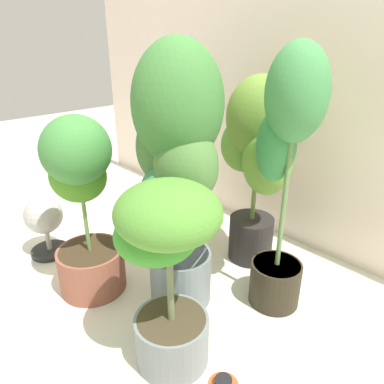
{
  "coord_description": "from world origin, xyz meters",
  "views": [
    {
      "loc": [
        0.95,
        -0.69,
        1.02
      ],
      "look_at": [
        0.01,
        0.19,
        0.45
      ],
      "focal_mm": 33.44,
      "sensor_mm": 36.0,
      "label": 1
    }
  ],
  "objects_px": {
    "potted_plant_back_left": "(175,159)",
    "potted_plant_front_left": "(83,201)",
    "potted_plant_center": "(176,159)",
    "potted_plant_back_right": "(285,165)",
    "potted_plant_front_right": "(166,257)",
    "potted_plant_back_center": "(257,154)",
    "floor_fan": "(44,219)"
  },
  "relations": [
    {
      "from": "potted_plant_center",
      "to": "potted_plant_back_left",
      "type": "bearing_deg",
      "value": 140.22
    },
    {
      "from": "potted_plant_front_right",
      "to": "potted_plant_back_left",
      "type": "bearing_deg",
      "value": 136.99
    },
    {
      "from": "potted_plant_center",
      "to": "potted_plant_back_center",
      "type": "bearing_deg",
      "value": 87.84
    },
    {
      "from": "potted_plant_back_center",
      "to": "floor_fan",
      "type": "height_order",
      "value": "potted_plant_back_center"
    },
    {
      "from": "potted_plant_back_left",
      "to": "potted_plant_center",
      "type": "bearing_deg",
      "value": -39.78
    },
    {
      "from": "potted_plant_front_left",
      "to": "potted_plant_back_center",
      "type": "height_order",
      "value": "potted_plant_back_center"
    },
    {
      "from": "potted_plant_back_left",
      "to": "potted_plant_front_right",
      "type": "distance_m",
      "value": 0.77
    },
    {
      "from": "potted_plant_front_left",
      "to": "potted_plant_back_right",
      "type": "bearing_deg",
      "value": 40.05
    },
    {
      "from": "potted_plant_back_center",
      "to": "potted_plant_back_right",
      "type": "height_order",
      "value": "potted_plant_back_right"
    },
    {
      "from": "potted_plant_back_left",
      "to": "potted_plant_back_right",
      "type": "bearing_deg",
      "value": -2.77
    },
    {
      "from": "potted_plant_back_left",
      "to": "potted_plant_front_left",
      "type": "height_order",
      "value": "potted_plant_back_left"
    },
    {
      "from": "potted_plant_front_right",
      "to": "floor_fan",
      "type": "bearing_deg",
      "value": -177.49
    },
    {
      "from": "potted_plant_front_left",
      "to": "potted_plant_front_right",
      "type": "distance_m",
      "value": 0.51
    },
    {
      "from": "potted_plant_back_right",
      "to": "potted_plant_center",
      "type": "bearing_deg",
      "value": -134.47
    },
    {
      "from": "potted_plant_back_center",
      "to": "potted_plant_back_right",
      "type": "bearing_deg",
      "value": -34.99
    },
    {
      "from": "potted_plant_center",
      "to": "floor_fan",
      "type": "xyz_separation_m",
      "value": [
        -0.7,
        -0.25,
        -0.42
      ]
    },
    {
      "from": "potted_plant_front_right",
      "to": "potted_plant_back_right",
      "type": "xyz_separation_m",
      "value": [
        0.08,
        0.49,
        0.2
      ]
    },
    {
      "from": "potted_plant_back_left",
      "to": "potted_plant_back_center",
      "type": "bearing_deg",
      "value": 20.82
    },
    {
      "from": "potted_plant_back_left",
      "to": "potted_plant_back_center",
      "type": "relative_size",
      "value": 0.98
    },
    {
      "from": "potted_plant_center",
      "to": "potted_plant_front_right",
      "type": "xyz_separation_m",
      "value": [
        0.19,
        -0.22,
        -0.22
      ]
    },
    {
      "from": "potted_plant_back_center",
      "to": "potted_plant_back_left",
      "type": "bearing_deg",
      "value": -159.18
    },
    {
      "from": "potted_plant_front_right",
      "to": "floor_fan",
      "type": "distance_m",
      "value": 0.91
    },
    {
      "from": "potted_plant_center",
      "to": "potted_plant_back_right",
      "type": "bearing_deg",
      "value": 45.53
    },
    {
      "from": "potted_plant_back_center",
      "to": "potted_plant_front_left",
      "type": "bearing_deg",
      "value": -116.59
    },
    {
      "from": "potted_plant_back_right",
      "to": "potted_plant_front_right",
      "type": "bearing_deg",
      "value": -99.0
    },
    {
      "from": "potted_plant_front_left",
      "to": "floor_fan",
      "type": "relative_size",
      "value": 2.45
    },
    {
      "from": "potted_plant_front_left",
      "to": "potted_plant_center",
      "type": "relative_size",
      "value": 0.74
    },
    {
      "from": "potted_plant_back_left",
      "to": "potted_plant_front_left",
      "type": "distance_m",
      "value": 0.53
    },
    {
      "from": "potted_plant_center",
      "to": "potted_plant_front_right",
      "type": "relative_size",
      "value": 1.57
    },
    {
      "from": "potted_plant_back_center",
      "to": "potted_plant_front_right",
      "type": "distance_m",
      "value": 0.7
    },
    {
      "from": "potted_plant_center",
      "to": "potted_plant_back_right",
      "type": "relative_size",
      "value": 1.01
    },
    {
      "from": "potted_plant_back_left",
      "to": "potted_plant_center",
      "type": "distance_m",
      "value": 0.5
    }
  ]
}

